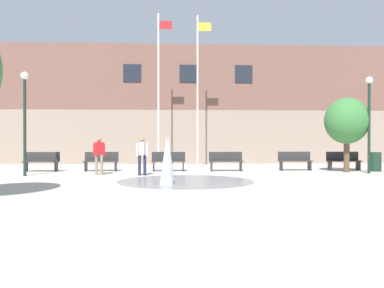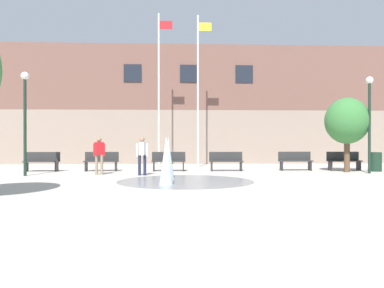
{
  "view_description": "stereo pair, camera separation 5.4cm",
  "coord_description": "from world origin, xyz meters",
  "px_view_note": "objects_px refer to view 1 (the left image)",
  "views": [
    {
      "loc": [
        -0.86,
        -8.52,
        1.38
      ],
      "look_at": [
        -0.14,
        6.94,
        1.3
      ],
      "focal_mm": 35.0,
      "sensor_mm": 36.0,
      "label": 1
    },
    {
      "loc": [
        -0.81,
        -8.52,
        1.38
      ],
      "look_at": [
        -0.14,
        6.94,
        1.3
      ],
      "focal_mm": 35.0,
      "sensor_mm": 36.0,
      "label": 2
    }
  ],
  "objects_px": {
    "park_bench_left_of_flagpoles": "(101,161)",
    "park_bench_under_left_flagpole": "(168,161)",
    "lamp_post_right_lane": "(369,111)",
    "trash_can": "(375,162)",
    "park_bench_far_left": "(42,161)",
    "park_bench_near_trashcan": "(295,161)",
    "park_bench_far_right": "(343,161)",
    "teen_by_trashcan": "(99,153)",
    "adult_watching": "(142,153)",
    "flagpole_left": "(159,86)",
    "lamp_post_left_lane": "(25,109)",
    "flagpole_right": "(198,87)",
    "park_bench_center": "(226,161)",
    "street_tree_near_building": "(347,121)"
  },
  "relations": [
    {
      "from": "park_bench_left_of_flagpoles",
      "to": "teen_by_trashcan",
      "type": "relative_size",
      "value": 1.01
    },
    {
      "from": "lamp_post_right_lane",
      "to": "park_bench_left_of_flagpoles",
      "type": "bearing_deg",
      "value": 171.42
    },
    {
      "from": "adult_watching",
      "to": "street_tree_near_building",
      "type": "bearing_deg",
      "value": 100.57
    },
    {
      "from": "park_bench_center",
      "to": "lamp_post_right_lane",
      "type": "bearing_deg",
      "value": -14.76
    },
    {
      "from": "flagpole_right",
      "to": "park_bench_far_left",
      "type": "bearing_deg",
      "value": -159.74
    },
    {
      "from": "park_bench_under_left_flagpole",
      "to": "trash_can",
      "type": "distance_m",
      "value": 9.78
    },
    {
      "from": "park_bench_near_trashcan",
      "to": "flagpole_right",
      "type": "bearing_deg",
      "value": 149.32
    },
    {
      "from": "park_bench_near_trashcan",
      "to": "park_bench_far_right",
      "type": "xyz_separation_m",
      "value": [
        2.35,
        -0.14,
        0.0
      ]
    },
    {
      "from": "park_bench_far_right",
      "to": "street_tree_near_building",
      "type": "height_order",
      "value": "street_tree_near_building"
    },
    {
      "from": "park_bench_near_trashcan",
      "to": "flagpole_left",
      "type": "bearing_deg",
      "value": 158.07
    },
    {
      "from": "teen_by_trashcan",
      "to": "lamp_post_left_lane",
      "type": "height_order",
      "value": "lamp_post_left_lane"
    },
    {
      "from": "lamp_post_left_lane",
      "to": "park_bench_far_left",
      "type": "bearing_deg",
      "value": 93.52
    },
    {
      "from": "park_bench_under_left_flagpole",
      "to": "teen_by_trashcan",
      "type": "relative_size",
      "value": 1.01
    },
    {
      "from": "lamp_post_left_lane",
      "to": "teen_by_trashcan",
      "type": "bearing_deg",
      "value": 9.02
    },
    {
      "from": "park_bench_under_left_flagpole",
      "to": "flagpole_right",
      "type": "bearing_deg",
      "value": 60.65
    },
    {
      "from": "park_bench_far_right",
      "to": "adult_watching",
      "type": "height_order",
      "value": "adult_watching"
    },
    {
      "from": "park_bench_near_trashcan",
      "to": "teen_by_trashcan",
      "type": "distance_m",
      "value": 9.27
    },
    {
      "from": "teen_by_trashcan",
      "to": "park_bench_under_left_flagpole",
      "type": "bearing_deg",
      "value": 175.17
    },
    {
      "from": "park_bench_under_left_flagpole",
      "to": "trash_can",
      "type": "xyz_separation_m",
      "value": [
        9.76,
        -0.56,
        -0.03
      ]
    },
    {
      "from": "park_bench_near_trashcan",
      "to": "park_bench_under_left_flagpole",
      "type": "bearing_deg",
      "value": -178.85
    },
    {
      "from": "trash_can",
      "to": "park_bench_near_trashcan",
      "type": "bearing_deg",
      "value": 169.25
    },
    {
      "from": "flagpole_left",
      "to": "park_bench_center",
      "type": "bearing_deg",
      "value": -41.21
    },
    {
      "from": "park_bench_near_trashcan",
      "to": "park_bench_left_of_flagpoles",
      "type": "bearing_deg",
      "value": 179.93
    },
    {
      "from": "park_bench_left_of_flagpoles",
      "to": "flagpole_left",
      "type": "bearing_deg",
      "value": 45.63
    },
    {
      "from": "park_bench_far_right",
      "to": "flagpole_left",
      "type": "height_order",
      "value": "flagpole_left"
    },
    {
      "from": "adult_watching",
      "to": "flagpole_right",
      "type": "distance_m",
      "value": 6.73
    },
    {
      "from": "park_bench_left_of_flagpoles",
      "to": "park_bench_under_left_flagpole",
      "type": "height_order",
      "value": "same"
    },
    {
      "from": "park_bench_left_of_flagpoles",
      "to": "park_bench_center",
      "type": "distance_m",
      "value": 5.94
    },
    {
      "from": "teen_by_trashcan",
      "to": "adult_watching",
      "type": "bearing_deg",
      "value": 129.62
    },
    {
      "from": "park_bench_far_right",
      "to": "park_bench_under_left_flagpole",
      "type": "bearing_deg",
      "value": 179.89
    },
    {
      "from": "park_bench_far_right",
      "to": "teen_by_trashcan",
      "type": "xyz_separation_m",
      "value": [
        -11.4,
        -1.81,
        0.45
      ]
    },
    {
      "from": "park_bench_near_trashcan",
      "to": "street_tree_near_building",
      "type": "bearing_deg",
      "value": -28.22
    },
    {
      "from": "teen_by_trashcan",
      "to": "street_tree_near_building",
      "type": "height_order",
      "value": "street_tree_near_building"
    },
    {
      "from": "park_bench_center",
      "to": "street_tree_near_building",
      "type": "bearing_deg",
      "value": -9.44
    },
    {
      "from": "park_bench_far_left",
      "to": "park_bench_near_trashcan",
      "type": "relative_size",
      "value": 1.0
    },
    {
      "from": "lamp_post_right_lane",
      "to": "park_bench_far_left",
      "type": "bearing_deg",
      "value": 173.34
    },
    {
      "from": "teen_by_trashcan",
      "to": "adult_watching",
      "type": "relative_size",
      "value": 1.0
    },
    {
      "from": "trash_can",
      "to": "adult_watching",
      "type": "bearing_deg",
      "value": -171.05
    },
    {
      "from": "park_bench_under_left_flagpole",
      "to": "park_bench_far_right",
      "type": "xyz_separation_m",
      "value": [
        8.49,
        -0.02,
        0.0
      ]
    },
    {
      "from": "flagpole_right",
      "to": "lamp_post_right_lane",
      "type": "xyz_separation_m",
      "value": [
        7.29,
        -4.51,
        -1.69
      ]
    },
    {
      "from": "park_bench_far_right",
      "to": "trash_can",
      "type": "bearing_deg",
      "value": -23.3
    },
    {
      "from": "park_bench_under_left_flagpole",
      "to": "trash_can",
      "type": "bearing_deg",
      "value": -3.3
    },
    {
      "from": "adult_watching",
      "to": "flagpole_right",
      "type": "bearing_deg",
      "value": 155.21
    },
    {
      "from": "park_bench_near_trashcan",
      "to": "park_bench_far_right",
      "type": "bearing_deg",
      "value": -3.4
    },
    {
      "from": "park_bench_left_of_flagpoles",
      "to": "trash_can",
      "type": "distance_m",
      "value": 12.98
    },
    {
      "from": "park_bench_far_left",
      "to": "park_bench_center",
      "type": "xyz_separation_m",
      "value": [
        8.69,
        -0.11,
        0.0
      ]
    },
    {
      "from": "trash_can",
      "to": "park_bench_far_left",
      "type": "bearing_deg",
      "value": 177.79
    },
    {
      "from": "park_bench_far_left",
      "to": "flagpole_left",
      "type": "xyz_separation_m",
      "value": [
        5.38,
        2.78,
        4.0
      ]
    },
    {
      "from": "teen_by_trashcan",
      "to": "lamp_post_left_lane",
      "type": "distance_m",
      "value": 3.45
    },
    {
      "from": "adult_watching",
      "to": "flagpole_left",
      "type": "relative_size",
      "value": 0.19
    }
  ]
}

